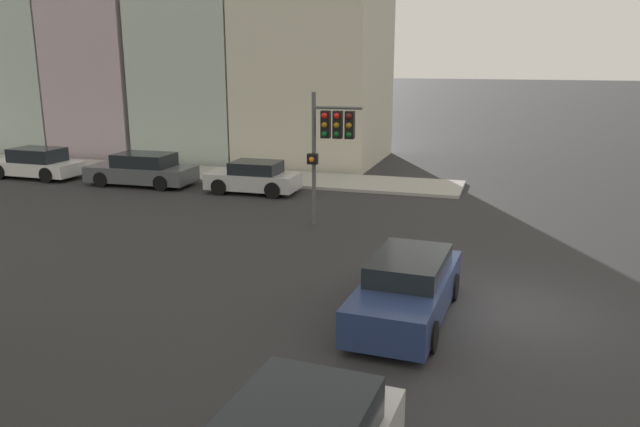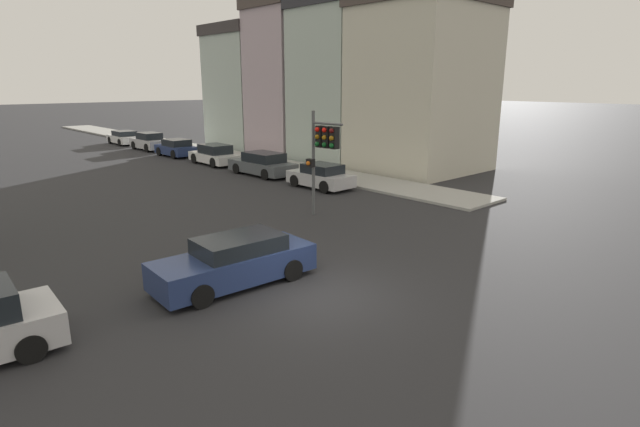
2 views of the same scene
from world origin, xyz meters
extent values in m
plane|color=#28282B|center=(0.00, 0.00, 0.00)|extent=(300.00, 300.00, 0.00)
cube|color=beige|center=(18.78, 10.59, 5.07)|extent=(7.76, 6.93, 10.14)
cube|color=#ADBCB2|center=(18.26, 17.03, 5.30)|extent=(6.72, 5.76, 10.59)
cube|color=#B29EA8|center=(18.86, 22.81, 5.54)|extent=(7.92, 5.20, 11.09)
cube|color=#ADBCB2|center=(18.57, 28.68, 4.79)|extent=(7.34, 6.30, 9.58)
cylinder|color=#515456|center=(5.76, 6.55, 2.25)|extent=(0.14, 0.14, 4.50)
cylinder|color=#515456|center=(5.81, 5.74, 4.00)|extent=(0.20, 1.63, 0.10)
cube|color=black|center=(5.78, 6.15, 3.45)|extent=(0.32, 0.32, 0.90)
sphere|color=red|center=(5.59, 6.14, 3.75)|extent=(0.20, 0.20, 0.20)
sphere|color=#99660F|center=(5.59, 6.14, 3.45)|extent=(0.20, 0.20, 0.20)
sphere|color=#0F511E|center=(5.59, 6.14, 3.15)|extent=(0.20, 0.20, 0.20)
cube|color=black|center=(5.81, 5.74, 3.45)|extent=(0.32, 0.32, 0.90)
sphere|color=red|center=(5.62, 5.73, 3.75)|extent=(0.20, 0.20, 0.20)
sphere|color=#99660F|center=(5.62, 5.73, 3.45)|extent=(0.20, 0.20, 0.20)
sphere|color=#0F511E|center=(5.62, 5.73, 3.15)|extent=(0.20, 0.20, 0.20)
cube|color=black|center=(5.84, 5.34, 3.45)|extent=(0.32, 0.32, 0.90)
sphere|color=#590F0F|center=(5.65, 5.33, 3.75)|extent=(0.20, 0.20, 0.20)
sphere|color=#99660F|center=(5.65, 5.33, 3.45)|extent=(0.20, 0.20, 0.20)
sphere|color=#0F511E|center=(5.65, 5.33, 3.15)|extent=(0.20, 0.20, 0.20)
cube|color=black|center=(5.58, 6.54, 2.31)|extent=(0.24, 0.36, 0.35)
sphere|color=orange|center=(5.44, 6.53, 2.31)|extent=(0.18, 0.18, 0.18)
cube|color=navy|center=(-1.18, 2.18, 0.56)|extent=(4.74, 1.95, 0.77)
cube|color=black|center=(-0.99, 2.17, 1.18)|extent=(2.49, 1.63, 0.45)
cylinder|color=black|center=(-2.66, 1.44, 0.32)|extent=(0.65, 0.25, 0.64)
cylinder|color=black|center=(-2.58, 3.05, 0.32)|extent=(0.65, 0.25, 0.64)
cylinder|color=black|center=(0.22, 1.30, 0.32)|extent=(0.65, 0.25, 0.64)
cylinder|color=black|center=(0.30, 2.91, 0.32)|extent=(0.65, 0.25, 0.64)
cube|color=black|center=(-7.60, 2.46, 1.21)|extent=(2.16, 1.77, 0.60)
cube|color=#B7B7BC|center=(9.88, 10.60, 0.52)|extent=(1.83, 3.87, 0.66)
cube|color=black|center=(9.89, 10.45, 1.09)|extent=(1.58, 2.03, 0.50)
cylinder|color=black|center=(9.04, 11.78, 0.34)|extent=(0.23, 0.68, 0.68)
cylinder|color=black|center=(10.68, 11.81, 0.34)|extent=(0.23, 0.68, 0.68)
cylinder|color=black|center=(9.09, 9.40, 0.34)|extent=(0.23, 0.68, 0.68)
cylinder|color=black|center=(10.73, 9.43, 0.34)|extent=(0.23, 0.68, 0.68)
cube|color=#4C5156|center=(9.88, 16.03, 0.52)|extent=(2.03, 4.84, 0.68)
cube|color=black|center=(9.89, 15.84, 1.15)|extent=(1.74, 2.53, 0.58)
cylinder|color=black|center=(8.95, 17.50, 0.34)|extent=(0.24, 0.68, 0.67)
cylinder|color=black|center=(10.75, 17.54, 0.34)|extent=(0.24, 0.68, 0.67)
cylinder|color=black|center=(9.02, 14.53, 0.34)|extent=(0.24, 0.68, 0.67)
cylinder|color=black|center=(10.82, 14.57, 0.34)|extent=(0.24, 0.68, 0.67)
cube|color=silver|center=(9.89, 21.81, 0.50)|extent=(1.90, 4.47, 0.60)
cube|color=black|center=(9.88, 21.63, 1.11)|extent=(1.64, 2.34, 0.63)
cylinder|color=black|center=(10.76, 23.16, 0.36)|extent=(0.24, 0.72, 0.71)
cylinder|color=black|center=(9.01, 20.46, 0.36)|extent=(0.24, 0.72, 0.71)
cylinder|color=black|center=(10.70, 20.42, 0.36)|extent=(0.24, 0.72, 0.71)
camera|label=1|loc=(-14.03, 0.17, 5.65)|focal=35.00mm
camera|label=2|loc=(-8.41, -9.35, 5.61)|focal=28.00mm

